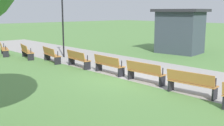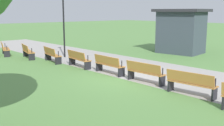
% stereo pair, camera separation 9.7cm
% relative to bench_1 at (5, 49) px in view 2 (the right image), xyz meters
% --- Properties ---
extents(ground_plane, '(120.00, 120.00, 0.00)m').
position_rel_bench_1_xyz_m(ground_plane, '(10.21, 1.61, -0.47)').
color(ground_plane, '#5B8C47').
extents(path_paving, '(39.58, 4.67, 0.01)m').
position_rel_bench_1_xyz_m(path_paving, '(10.21, 3.64, -0.47)').
color(path_paving, '#A39E99').
rests_on(path_paving, ground).
extents(bench_1, '(1.86, 0.99, 0.89)m').
position_rel_bench_1_xyz_m(bench_1, '(0.00, 0.00, 0.00)').
color(bench_1, '#B27538').
rests_on(bench_1, ground).
extents(bench_2, '(1.86, 0.88, 0.89)m').
position_rel_bench_1_xyz_m(bench_2, '(2.22, 0.61, 0.00)').
color(bench_2, '#B27538').
rests_on(bench_2, ground).
extents(bench_3, '(1.85, 0.77, 0.89)m').
position_rel_bench_1_xyz_m(bench_3, '(4.48, 1.07, 0.00)').
color(bench_3, '#B27538').
rests_on(bench_3, ground).
extents(bench_4, '(1.84, 0.65, 0.89)m').
position_rel_bench_1_xyz_m(bench_4, '(6.76, 1.37, 0.00)').
color(bench_4, '#B27538').
rests_on(bench_4, ground).
extents(bench_5, '(1.82, 0.53, 0.89)m').
position_rel_bench_1_xyz_m(bench_5, '(9.06, 1.53, 0.00)').
color(bench_5, '#B27538').
rests_on(bench_5, ground).
extents(bench_6, '(1.82, 0.53, 0.89)m').
position_rel_bench_1_xyz_m(bench_6, '(11.36, 1.53, 0.00)').
color(bench_6, '#B27538').
rests_on(bench_6, ground).
extents(bench_7, '(1.84, 0.65, 0.89)m').
position_rel_bench_1_xyz_m(bench_7, '(13.66, 1.37, 0.00)').
color(bench_7, '#B27538').
rests_on(bench_7, ground).
extents(lamp_post, '(0.32, 0.32, 4.13)m').
position_rel_bench_1_xyz_m(lamp_post, '(3.36, 2.66, 2.39)').
color(lamp_post, black).
rests_on(lamp_post, ground).
extents(kiosk, '(3.73, 3.18, 3.14)m').
position_rel_bench_1_xyz_m(kiosk, '(7.39, 9.91, 1.14)').
color(kiosk, '#38424C').
rests_on(kiosk, ground).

